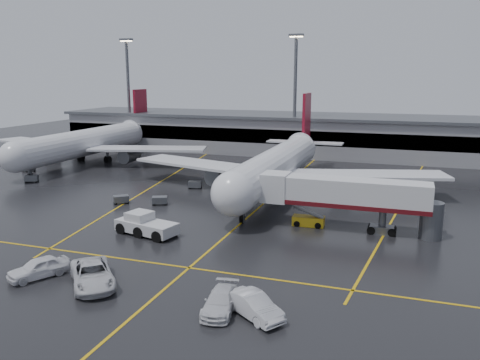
% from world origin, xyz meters
% --- Properties ---
extents(ground, '(220.00, 220.00, 0.00)m').
position_xyz_m(ground, '(0.00, 0.00, 0.00)').
color(ground, black).
rests_on(ground, ground).
extents(apron_line_centre, '(0.25, 90.00, 0.02)m').
position_xyz_m(apron_line_centre, '(0.00, 0.00, 0.01)').
color(apron_line_centre, gold).
rests_on(apron_line_centre, ground).
extents(apron_line_stop, '(60.00, 0.25, 0.02)m').
position_xyz_m(apron_line_stop, '(0.00, -22.00, 0.01)').
color(apron_line_stop, gold).
rests_on(apron_line_stop, ground).
extents(apron_line_left, '(9.99, 69.35, 0.02)m').
position_xyz_m(apron_line_left, '(-20.00, 10.00, 0.01)').
color(apron_line_left, gold).
rests_on(apron_line_left, ground).
extents(apron_line_right, '(7.57, 69.64, 0.02)m').
position_xyz_m(apron_line_right, '(18.00, 10.00, 0.01)').
color(apron_line_right, gold).
rests_on(apron_line_right, ground).
extents(terminal, '(122.00, 19.00, 8.60)m').
position_xyz_m(terminal, '(0.00, 47.93, 4.32)').
color(terminal, gray).
rests_on(terminal, ground).
extents(light_mast_left, '(3.00, 1.20, 25.45)m').
position_xyz_m(light_mast_left, '(-45.00, 42.00, 14.47)').
color(light_mast_left, '#595B60').
rests_on(light_mast_left, ground).
extents(light_mast_mid, '(3.00, 1.20, 25.45)m').
position_xyz_m(light_mast_mid, '(-5.00, 42.00, 14.47)').
color(light_mast_mid, '#595B60').
rests_on(light_mast_mid, ground).
extents(main_airliner, '(48.80, 45.60, 14.10)m').
position_xyz_m(main_airliner, '(0.00, 9.70, 4.21)').
color(main_airliner, silver).
rests_on(main_airliner, ground).
extents(second_airliner, '(48.80, 45.60, 14.10)m').
position_xyz_m(second_airliner, '(-42.00, 21.70, 4.21)').
color(second_airliner, silver).
rests_on(second_airliner, ground).
extents(jet_bridge, '(19.90, 3.40, 6.05)m').
position_xyz_m(jet_bridge, '(11.87, -6.00, 3.93)').
color(jet_bridge, silver).
rests_on(jet_bridge, ground).
extents(pushback_tractor, '(7.54, 4.45, 2.53)m').
position_xyz_m(pushback_tractor, '(-8.62, -14.74, 1.01)').
color(pushback_tractor, silver).
rests_on(pushback_tractor, ground).
extents(belt_loader, '(3.70, 1.84, 2.31)m').
position_xyz_m(belt_loader, '(7.73, -5.75, 0.57)').
color(belt_loader, gold).
rests_on(belt_loader, ground).
extents(service_van_a, '(6.96, 7.31, 1.92)m').
position_xyz_m(service_van_a, '(-5.99, -28.06, 0.96)').
color(service_van_a, silver).
rests_on(service_van_a, ground).
extents(service_van_b, '(2.89, 5.57, 1.54)m').
position_xyz_m(service_van_b, '(5.72, -28.77, 0.77)').
color(service_van_b, silver).
rests_on(service_van_b, ground).
extents(service_van_c, '(5.36, 4.49, 1.73)m').
position_xyz_m(service_van_c, '(8.30, -28.81, 0.86)').
color(service_van_c, silver).
rests_on(service_van_c, ground).
extents(service_van_d, '(4.30, 5.55, 1.77)m').
position_xyz_m(service_van_d, '(-11.40, -28.17, 0.88)').
color(service_van_d, white).
rests_on(service_van_d, ground).
extents(baggage_cart_a, '(2.36, 2.00, 1.12)m').
position_xyz_m(baggage_cart_a, '(-13.19, -2.94, 0.63)').
color(baggage_cart_a, '#595B60').
rests_on(baggage_cart_a, ground).
extents(baggage_cart_b, '(2.37, 2.27, 1.12)m').
position_xyz_m(baggage_cart_b, '(-18.46, -4.14, 0.63)').
color(baggage_cart_b, '#595B60').
rests_on(baggage_cart_b, ground).
extents(baggage_cart_c, '(2.28, 1.81, 1.12)m').
position_xyz_m(baggage_cart_c, '(-12.69, 7.60, 0.63)').
color(baggage_cart_c, '#595B60').
rests_on(baggage_cart_c, ground).
extents(baggage_cart_d, '(2.11, 1.48, 1.12)m').
position_xyz_m(baggage_cart_d, '(-46.80, 9.99, 0.63)').
color(baggage_cart_d, '#595B60').
rests_on(baggage_cart_d, ground).
extents(baggage_cart_e, '(2.38, 2.08, 1.12)m').
position_xyz_m(baggage_cart_e, '(-39.93, 2.99, 0.63)').
color(baggage_cart_e, '#595B60').
rests_on(baggage_cart_e, ground).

